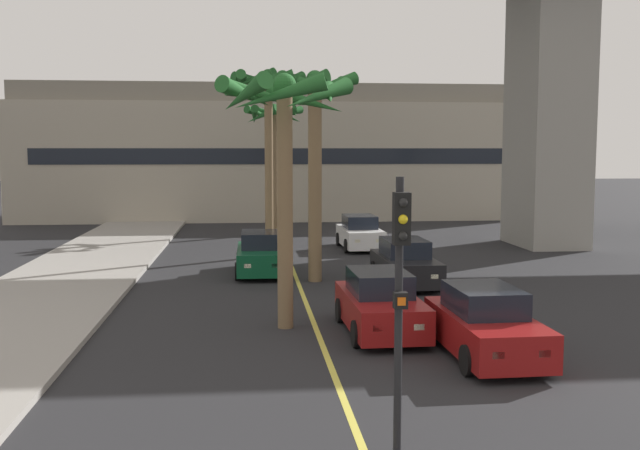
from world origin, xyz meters
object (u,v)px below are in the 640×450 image
(palm_tree_near_median, at_px, (274,129))
(car_queue_fifth, at_px, (405,264))
(car_queue_front, at_px, (380,305))
(car_queue_third, at_px, (261,255))
(palm_tree_mid_median, at_px, (268,101))
(palm_tree_farthest_median, at_px, (284,122))
(traffic_light_median_near, at_px, (400,279))
(car_queue_second, at_px, (360,234))
(car_queue_fourth, at_px, (485,325))
(palm_tree_far_median, at_px, (314,123))

(palm_tree_near_median, bearing_deg, car_queue_fifth, -76.34)
(car_queue_front, relative_size, car_queue_third, 1.01)
(palm_tree_near_median, height_order, palm_tree_mid_median, palm_tree_mid_median)
(car_queue_front, relative_size, palm_tree_near_median, 0.58)
(palm_tree_farthest_median, bearing_deg, traffic_light_median_near, -81.33)
(car_queue_third, distance_m, car_queue_fifth, 5.58)
(car_queue_second, distance_m, palm_tree_mid_median, 7.56)
(palm_tree_near_median, bearing_deg, traffic_light_median_near, -88.64)
(car_queue_front, xyz_separation_m, traffic_light_median_near, (-1.09, -7.46, 1.99))
(palm_tree_mid_median, bearing_deg, car_queue_fourth, -75.09)
(car_queue_fourth, bearing_deg, car_queue_fifth, 89.28)
(palm_tree_near_median, xyz_separation_m, palm_tree_far_median, (0.82, -14.77, -0.20))
(palm_tree_near_median, bearing_deg, palm_tree_mid_median, -93.80)
(traffic_light_median_near, height_order, palm_tree_near_median, palm_tree_near_median)
(palm_tree_mid_median, height_order, palm_tree_farthest_median, palm_tree_mid_median)
(palm_tree_mid_median, xyz_separation_m, palm_tree_far_median, (1.38, -6.29, -1.13))
(car_queue_front, xyz_separation_m, palm_tree_near_median, (-1.79, 22.22, 5.01))
(car_queue_fourth, bearing_deg, palm_tree_mid_median, 104.91)
(car_queue_fifth, distance_m, traffic_light_median_near, 14.38)
(car_queue_second, xyz_separation_m, palm_tree_mid_median, (-4.27, -1.89, 5.94))
(car_queue_fourth, height_order, palm_tree_far_median, palm_tree_far_median)
(palm_tree_farthest_median, bearing_deg, car_queue_second, 74.01)
(palm_tree_near_median, relative_size, palm_tree_far_median, 0.97)
(car_queue_fourth, bearing_deg, palm_tree_far_median, 106.51)
(car_queue_front, distance_m, traffic_light_median_near, 7.80)
(car_queue_fourth, distance_m, palm_tree_mid_median, 17.70)
(car_queue_third, bearing_deg, palm_tree_far_median, -42.77)
(palm_tree_far_median, relative_size, palm_tree_farthest_median, 1.12)
(car_queue_front, distance_m, car_queue_fifth, 6.75)
(car_queue_front, xyz_separation_m, palm_tree_far_median, (-0.97, 7.45, 4.81))
(car_queue_fifth, xyz_separation_m, palm_tree_far_median, (-3.02, 1.02, 4.81))
(car_queue_fifth, bearing_deg, palm_tree_near_median, 103.66)
(car_queue_third, xyz_separation_m, palm_tree_farthest_median, (0.48, -8.38, 4.56))
(car_queue_front, xyz_separation_m, palm_tree_farthest_median, (-2.34, 0.78, 4.56))
(car_queue_fifth, relative_size, palm_tree_far_median, 0.56)
(car_queue_second, height_order, palm_tree_near_median, palm_tree_near_median)
(car_queue_third, relative_size, palm_tree_mid_median, 0.51)
(car_queue_fifth, relative_size, palm_tree_mid_median, 0.51)
(car_queue_second, distance_m, palm_tree_farthest_median, 16.11)
(palm_tree_near_median, xyz_separation_m, palm_tree_mid_median, (-0.56, -8.47, 0.93))
(car_queue_fourth, distance_m, palm_tree_farthest_median, 7.00)
(car_queue_front, distance_m, car_queue_fourth, 3.06)
(palm_tree_near_median, height_order, palm_tree_farthest_median, palm_tree_near_median)
(palm_tree_farthest_median, bearing_deg, palm_tree_mid_median, 90.05)
(car_queue_fourth, relative_size, traffic_light_median_near, 0.98)
(palm_tree_far_median, bearing_deg, car_queue_third, 137.23)
(car_queue_front, xyz_separation_m, palm_tree_mid_median, (-2.35, 13.74, 5.94))
(car_queue_third, bearing_deg, palm_tree_farthest_median, -86.74)
(car_queue_second, relative_size, palm_tree_farthest_median, 0.63)
(car_queue_front, height_order, car_queue_second, same)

